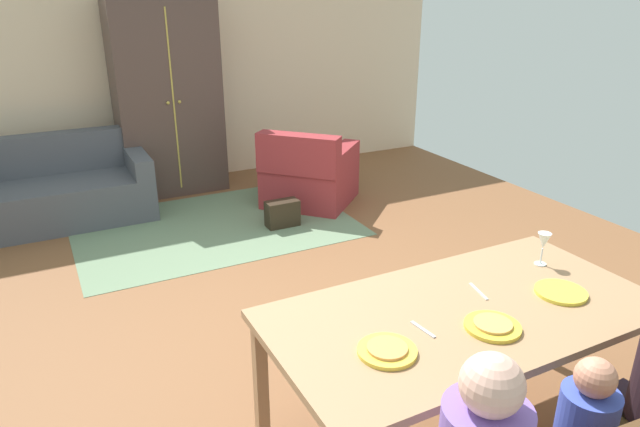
# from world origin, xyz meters

# --- Properties ---
(ground_plane) EXTENTS (7.10, 6.15, 0.02)m
(ground_plane) POSITION_xyz_m (0.00, 0.47, -0.01)
(ground_plane) COLOR brown
(back_wall) EXTENTS (7.10, 0.10, 2.70)m
(back_wall) POSITION_xyz_m (0.00, 3.60, 1.35)
(back_wall) COLOR beige
(back_wall) RESTS_ON ground_plane
(dining_table) EXTENTS (1.88, 0.96, 0.76)m
(dining_table) POSITION_xyz_m (0.26, -1.35, 0.69)
(dining_table) COLOR #A47B55
(dining_table) RESTS_ON ground_plane
(plate_near_man) EXTENTS (0.25, 0.25, 0.02)m
(plate_near_man) POSITION_xyz_m (-0.26, -1.47, 0.77)
(plate_near_man) COLOR yellow
(plate_near_man) RESTS_ON dining_table
(pizza_near_man) EXTENTS (0.17, 0.17, 0.01)m
(pizza_near_man) POSITION_xyz_m (-0.26, -1.47, 0.78)
(pizza_near_man) COLOR #DF964C
(pizza_near_man) RESTS_ON plate_near_man
(plate_near_child) EXTENTS (0.25, 0.25, 0.02)m
(plate_near_child) POSITION_xyz_m (0.26, -1.53, 0.77)
(plate_near_child) COLOR yellow
(plate_near_child) RESTS_ON dining_table
(pizza_near_child) EXTENTS (0.17, 0.17, 0.01)m
(pizza_near_child) POSITION_xyz_m (0.26, -1.53, 0.78)
(pizza_near_child) COLOR #D8A052
(pizza_near_child) RESTS_ON plate_near_child
(plate_near_woman) EXTENTS (0.25, 0.25, 0.02)m
(plate_near_woman) POSITION_xyz_m (0.77, -1.45, 0.77)
(plate_near_woman) COLOR yellow
(plate_near_woman) RESTS_ON dining_table
(wine_glass) EXTENTS (0.07, 0.07, 0.19)m
(wine_glass) POSITION_xyz_m (0.93, -1.17, 0.89)
(wine_glass) COLOR silver
(wine_glass) RESTS_ON dining_table
(fork) EXTENTS (0.03, 0.15, 0.01)m
(fork) POSITION_xyz_m (-0.03, -1.40, 0.76)
(fork) COLOR silver
(fork) RESTS_ON dining_table
(knife) EXTENTS (0.05, 0.17, 0.01)m
(knife) POSITION_xyz_m (0.43, -1.25, 0.76)
(knife) COLOR silver
(knife) RESTS_ON dining_table
(area_rug) EXTENTS (2.60, 1.80, 0.01)m
(area_rug) POSITION_xyz_m (0.01, 1.93, 0.00)
(area_rug) COLOR slate
(area_rug) RESTS_ON ground_plane
(couch) EXTENTS (1.89, 0.86, 0.82)m
(couch) POSITION_xyz_m (-1.37, 2.79, 0.30)
(couch) COLOR #4A4D55
(couch) RESTS_ON ground_plane
(armchair) EXTENTS (1.21, 1.21, 0.82)m
(armchair) POSITION_xyz_m (1.12, 2.09, 0.32)
(armchair) COLOR maroon
(armchair) RESTS_ON ground_plane
(armoire) EXTENTS (1.10, 0.59, 2.10)m
(armoire) POSITION_xyz_m (-0.05, 3.21, 1.05)
(armoire) COLOR #4E3B35
(armoire) RESTS_ON ground_plane
(handbag) EXTENTS (0.32, 0.16, 0.26)m
(handbag) POSITION_xyz_m (0.61, 1.63, 0.13)
(handbag) COLOR #2D2317
(handbag) RESTS_ON ground_plane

